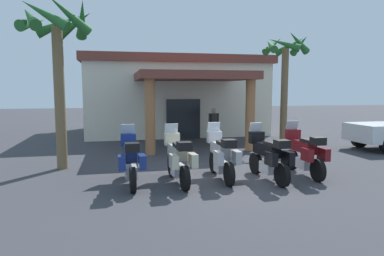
% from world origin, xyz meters
% --- Properties ---
extents(ground_plane, '(80.00, 80.00, 0.00)m').
position_xyz_m(ground_plane, '(0.00, 0.00, 0.00)').
color(ground_plane, '#38383D').
extents(motel_building, '(10.62, 11.53, 4.47)m').
position_xyz_m(motel_building, '(-0.05, 11.52, 2.28)').
color(motel_building, silver).
rests_on(motel_building, ground_plane).
extents(motorcycle_blue, '(0.72, 2.21, 1.61)m').
position_xyz_m(motorcycle_blue, '(-2.98, -0.15, 0.70)').
color(motorcycle_blue, black).
rests_on(motorcycle_blue, ground_plane).
extents(motorcycle_cream, '(0.73, 2.21, 1.61)m').
position_xyz_m(motorcycle_cream, '(-1.67, -0.25, 0.70)').
color(motorcycle_cream, black).
rests_on(motorcycle_cream, ground_plane).
extents(motorcycle_silver, '(0.70, 2.21, 1.61)m').
position_xyz_m(motorcycle_silver, '(-0.36, -0.07, 0.70)').
color(motorcycle_silver, black).
rests_on(motorcycle_silver, ground_plane).
extents(motorcycle_black, '(0.74, 2.21, 1.61)m').
position_xyz_m(motorcycle_black, '(0.96, -0.45, 0.70)').
color(motorcycle_black, black).
rests_on(motorcycle_black, ground_plane).
extents(motorcycle_maroon, '(0.70, 2.21, 1.61)m').
position_xyz_m(motorcycle_maroon, '(2.27, -0.15, 0.70)').
color(motorcycle_maroon, black).
rests_on(motorcycle_maroon, ground_plane).
extents(pedestrian, '(0.53, 0.32, 1.72)m').
position_xyz_m(pedestrian, '(1.17, 6.43, 1.00)').
color(pedestrian, brown).
rests_on(pedestrian, ground_plane).
extents(palm_tree_roadside, '(2.41, 2.46, 5.50)m').
position_xyz_m(palm_tree_roadside, '(-5.16, 2.31, 4.14)').
color(palm_tree_roadside, brown).
rests_on(palm_tree_roadside, ground_plane).
extents(palm_tree_near_portico, '(2.26, 2.33, 5.33)m').
position_xyz_m(palm_tree_near_portico, '(4.59, 5.99, 3.98)').
color(palm_tree_near_portico, brown).
rests_on(palm_tree_near_portico, ground_plane).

